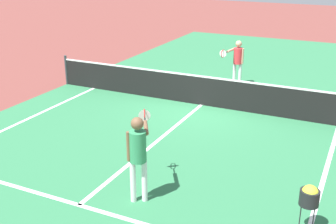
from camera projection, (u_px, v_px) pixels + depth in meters
ground_plane at (201, 105)px, 13.68m from camera, size 60.00×60.00×0.00m
court_surface_inbounds at (201, 105)px, 13.68m from camera, size 10.62×24.40×0.00m
line_service_near at (79, 205)px, 8.27m from camera, size 8.22×0.10×0.01m
line_center_service at (155, 143)px, 10.97m from camera, size 0.10×6.40×0.01m
net at (202, 90)px, 13.51m from camera, size 10.65×0.09×1.07m
player_near at (138, 149)px, 8.08m from camera, size 0.63×1.18×1.75m
player_far at (238, 58)px, 15.32m from camera, size 0.61×1.17×1.64m
ball_hopper at (310, 196)px, 7.32m from camera, size 0.34×0.34×0.87m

